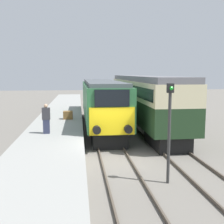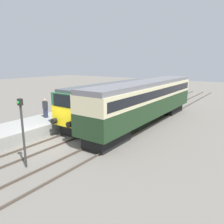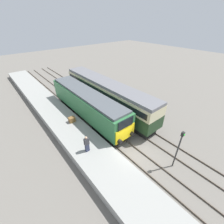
# 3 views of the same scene
# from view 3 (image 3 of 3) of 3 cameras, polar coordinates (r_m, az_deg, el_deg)

# --- Properties ---
(ground_plane) EXTENTS (120.00, 120.00, 0.00)m
(ground_plane) POSITION_cam_3_polar(r_m,az_deg,el_deg) (15.43, 8.51, -15.79)
(ground_plane) COLOR slate
(platform_left) EXTENTS (3.50, 50.00, 0.92)m
(platform_left) POSITION_cam_3_polar(r_m,az_deg,el_deg) (18.71, -17.04, -5.02)
(platform_left) COLOR gray
(platform_left) RESTS_ON ground_plane
(rails_near_track) EXTENTS (1.51, 60.00, 0.14)m
(rails_near_track) POSITION_cam_3_polar(r_m,az_deg,el_deg) (18.02, -3.22, -6.59)
(rails_near_track) COLOR #4C4238
(rails_near_track) RESTS_ON ground_plane
(rails_far_track) EXTENTS (1.50, 60.00, 0.14)m
(rails_far_track) POSITION_cam_3_polar(r_m,az_deg,el_deg) (19.80, 4.65, -2.59)
(rails_far_track) COLOR #4C4238
(rails_far_track) RESTS_ON ground_plane
(locomotive) EXTENTS (2.70, 14.28, 3.77)m
(locomotive) POSITION_cam_3_polar(r_m,az_deg,el_deg) (19.23, -9.46, 3.09)
(locomotive) COLOR black
(locomotive) RESTS_ON ground_plane
(passenger_carriage) EXTENTS (2.75, 16.91, 4.14)m
(passenger_carriage) POSITION_cam_3_polar(r_m,az_deg,el_deg) (20.97, -2.10, 7.32)
(passenger_carriage) COLOR black
(passenger_carriage) RESTS_ON ground_plane
(person_on_platform) EXTENTS (0.44, 0.26, 1.71)m
(person_on_platform) POSITION_cam_3_polar(r_m,az_deg,el_deg) (13.95, -9.59, -11.91)
(person_on_platform) COLOR #2D334C
(person_on_platform) RESTS_ON platform_left
(signal_post) EXTENTS (0.24, 0.28, 3.96)m
(signal_post) POSITION_cam_3_polar(r_m,az_deg,el_deg) (13.81, 23.99, -12.17)
(signal_post) COLOR #333333
(signal_post) RESTS_ON ground_plane
(luggage_crate) EXTENTS (0.70, 0.56, 0.60)m
(luggage_crate) POSITION_cam_3_polar(r_m,az_deg,el_deg) (18.23, -15.05, -2.79)
(luggage_crate) COLOR brown
(luggage_crate) RESTS_ON platform_left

